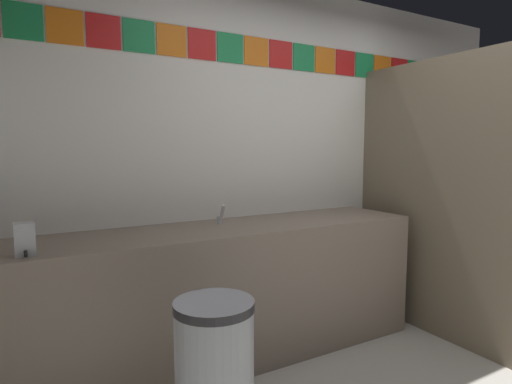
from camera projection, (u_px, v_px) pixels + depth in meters
The scene contains 7 objects.
wall_back at pixel (299, 158), 3.40m from camera, with size 4.49×0.09×2.63m.
vanity_counter at pixel (227, 292), 2.78m from camera, with size 2.73×0.62×0.89m.
faucet_center at pixel (220, 217), 2.81m from camera, with size 0.04×0.10×0.14m.
soap_dispenser at pixel (25, 239), 2.00m from camera, with size 0.09×0.09×0.16m.
stall_divider at pixel (477, 201), 2.99m from camera, with size 0.92×1.40×2.05m.
toilet at pixel (447, 271), 3.74m from camera, with size 0.39×0.49×0.74m.
trash_bin at pixel (215, 381), 1.87m from camera, with size 0.36×0.36×0.74m.
Camera 1 is at (-1.99, -1.13, 1.41)m, focal length 29.41 mm.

